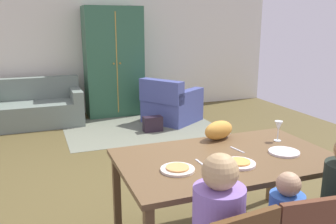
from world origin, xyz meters
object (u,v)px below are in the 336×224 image
Objects in this scene: dining_table at (227,164)px; armoire at (114,62)px; couch at (36,108)px; handbag at (153,124)px; wine_glass at (278,127)px; cat at (219,130)px; plate_near_man at (178,169)px; plate_near_child at (239,164)px; plate_near_woman at (284,152)px; armchair at (171,105)px.

armoire is (0.09, 4.59, 0.36)m from dining_table.
armoire is at bearing 9.07° from couch.
couch is 5.03× the size of handbag.
dining_table is 5.41× the size of handbag.
wine_glass is 0.53m from cat.
armoire reaches higher than cat.
plate_near_man is 0.16× the size of couch.
armoire is (0.09, 4.77, 0.28)m from plate_near_child.
plate_near_woman is 0.78× the size of cat.
plate_near_child is 0.16× the size of couch.
armchair is at bearing 83.12° from plate_near_woman.
dining_table is 6.93× the size of plate_near_child.
plate_near_woman is 0.62m from cat.
plate_near_man is (-0.48, -0.12, 0.08)m from dining_table.
plate_near_man is 4.59m from couch.
dining_table is 0.47m from cat.
plate_near_child is 0.62m from cat.
dining_table is at bearing 14.14° from plate_near_man.
armoire is 6.56× the size of handbag.
dining_table is at bearing -163.90° from wine_glass.
couch and armchair have the same top height.
cat reaches higher than dining_table.
couch is at bearing 107.97° from dining_table.
armoire is at bearing 96.86° from wine_glass.
cat is 4.17m from armoire.
armoire is at bearing 103.34° from handbag.
couch reaches higher than plate_near_woman.
armoire is (0.57, 4.71, 0.28)m from plate_near_man.
plate_near_man is 4.75m from armoire.
couch is at bearing 147.74° from handbag.
handbag is (0.90, 3.31, -0.64)m from plate_near_man.
wine_glass is (0.62, 0.36, 0.12)m from plate_near_child.
handbag is at bearing -137.06° from armchair.
armoire is (-0.53, 4.41, 0.16)m from wine_glass.
wine_glass is 0.12× the size of couch.
dining_table is at bearing 90.00° from plate_near_child.
plate_near_man and plate_near_woman have the same top height.
wine_glass reaches higher than armchair.
cat reaches higher than handbag.
plate_near_child is 0.73m from wine_glass.
wine_glass reaches higher than dining_table.
handbag is at bearing -76.66° from armoire.
plate_near_child reaches higher than dining_table.
armchair is at bearing -47.96° from armoire.
cat reaches higher than plate_near_man.
couch reaches higher than dining_table.
plate_near_woman is at bearing 1.20° from plate_near_man.
plate_near_child is 1.34× the size of wine_glass.
plate_near_woman is 0.12× the size of armoire.
cat is at bearing 70.26° from dining_table.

